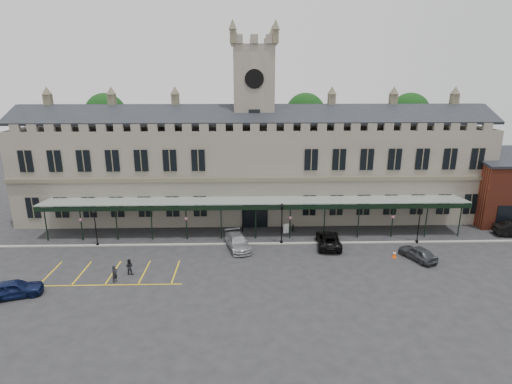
{
  "coord_description": "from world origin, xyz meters",
  "views": [
    {
      "loc": [
        -1.16,
        -36.22,
        18.06
      ],
      "look_at": [
        0.0,
        6.0,
        6.0
      ],
      "focal_mm": 28.0,
      "sensor_mm": 36.0,
      "label": 1
    }
  ],
  "objects_px": {
    "sign_board": "(286,229)",
    "car_right_a": "(418,253)",
    "car_taxi": "(238,242)",
    "lamp_post_left": "(95,225)",
    "lamp_post_mid": "(282,220)",
    "clock_tower": "(254,118)",
    "person_a": "(115,274)",
    "person_b": "(129,267)",
    "station_building": "(254,168)",
    "lamp_post_right": "(419,221)",
    "traffic_cone": "(394,254)",
    "car_left_a": "(14,289)",
    "car_van": "(328,239)"
  },
  "relations": [
    {
      "from": "sign_board",
      "to": "car_right_a",
      "type": "height_order",
      "value": "car_right_a"
    },
    {
      "from": "traffic_cone",
      "to": "sign_board",
      "type": "xyz_separation_m",
      "value": [
        -10.66,
        7.1,
        0.22
      ]
    },
    {
      "from": "lamp_post_mid",
      "to": "car_taxi",
      "type": "height_order",
      "value": "lamp_post_mid"
    },
    {
      "from": "station_building",
      "to": "person_b",
      "type": "xyz_separation_m",
      "value": [
        -12.3,
        -17.24,
        -5.69
      ]
    },
    {
      "from": "station_building",
      "to": "car_taxi",
      "type": "height_order",
      "value": "station_building"
    },
    {
      "from": "clock_tower",
      "to": "person_a",
      "type": "xyz_separation_m",
      "value": [
        -13.2,
        -18.85,
        -12.29
      ]
    },
    {
      "from": "clock_tower",
      "to": "sign_board",
      "type": "relative_size",
      "value": 20.75
    },
    {
      "from": "person_a",
      "to": "traffic_cone",
      "type": "bearing_deg",
      "value": -50.56
    },
    {
      "from": "lamp_post_mid",
      "to": "sign_board",
      "type": "xyz_separation_m",
      "value": [
        0.84,
        3.16,
        -2.29
      ]
    },
    {
      "from": "lamp_post_right",
      "to": "clock_tower",
      "type": "bearing_deg",
      "value": 149.99
    },
    {
      "from": "lamp_post_left",
      "to": "car_right_a",
      "type": "distance_m",
      "value": 34.68
    },
    {
      "from": "car_taxi",
      "to": "traffic_cone",
      "type": "bearing_deg",
      "value": -25.17
    },
    {
      "from": "station_building",
      "to": "lamp_post_mid",
      "type": "xyz_separation_m",
      "value": [
        2.87,
        -10.32,
        -3.59
      ]
    },
    {
      "from": "traffic_cone",
      "to": "sign_board",
      "type": "relative_size",
      "value": 0.62
    },
    {
      "from": "lamp_post_left",
      "to": "lamp_post_mid",
      "type": "height_order",
      "value": "lamp_post_mid"
    },
    {
      "from": "lamp_post_right",
      "to": "car_van",
      "type": "relative_size",
      "value": 0.81
    },
    {
      "from": "traffic_cone",
      "to": "person_b",
      "type": "relative_size",
      "value": 0.47
    },
    {
      "from": "person_a",
      "to": "station_building",
      "type": "bearing_deg",
      "value": -4.96
    },
    {
      "from": "person_a",
      "to": "lamp_post_right",
      "type": "bearing_deg",
      "value": -45.16
    },
    {
      "from": "car_left_a",
      "to": "person_a",
      "type": "bearing_deg",
      "value": -91.12
    },
    {
      "from": "car_left_a",
      "to": "sign_board",
      "type": "bearing_deg",
      "value": -78.44
    },
    {
      "from": "station_building",
      "to": "car_right_a",
      "type": "bearing_deg",
      "value": -41.71
    },
    {
      "from": "lamp_post_mid",
      "to": "person_b",
      "type": "height_order",
      "value": "lamp_post_mid"
    },
    {
      "from": "lamp_post_left",
      "to": "lamp_post_mid",
      "type": "bearing_deg",
      "value": 0.1
    },
    {
      "from": "lamp_post_right",
      "to": "car_van",
      "type": "height_order",
      "value": "lamp_post_right"
    },
    {
      "from": "car_taxi",
      "to": "person_a",
      "type": "distance_m",
      "value": 13.3
    },
    {
      "from": "sign_board",
      "to": "person_a",
      "type": "xyz_separation_m",
      "value": [
        -16.91,
        -11.6,
        0.24
      ]
    },
    {
      "from": "station_building",
      "to": "person_a",
      "type": "xyz_separation_m",
      "value": [
        -13.2,
        -18.76,
        -5.64
      ]
    },
    {
      "from": "station_building",
      "to": "traffic_cone",
      "type": "relative_size",
      "value": 81.11
    },
    {
      "from": "car_van",
      "to": "person_a",
      "type": "distance_m",
      "value": 22.61
    },
    {
      "from": "lamp_post_left",
      "to": "clock_tower",
      "type": "bearing_deg",
      "value": 30.45
    },
    {
      "from": "car_right_a",
      "to": "person_b",
      "type": "height_order",
      "value": "person_b"
    },
    {
      "from": "car_left_a",
      "to": "car_taxi",
      "type": "relative_size",
      "value": 0.87
    },
    {
      "from": "station_building",
      "to": "lamp_post_mid",
      "type": "height_order",
      "value": "station_building"
    },
    {
      "from": "station_building",
      "to": "lamp_post_left",
      "type": "xyz_separation_m",
      "value": [
        -17.77,
        -10.36,
        -3.96
      ]
    },
    {
      "from": "lamp_post_mid",
      "to": "sign_board",
      "type": "height_order",
      "value": "lamp_post_mid"
    },
    {
      "from": "clock_tower",
      "to": "car_taxi",
      "type": "relative_size",
      "value": 4.77
    },
    {
      "from": "lamp_post_mid",
      "to": "lamp_post_right",
      "type": "bearing_deg",
      "value": -0.68
    },
    {
      "from": "clock_tower",
      "to": "car_left_a",
      "type": "height_order",
      "value": "clock_tower"
    },
    {
      "from": "lamp_post_left",
      "to": "car_van",
      "type": "xyz_separation_m",
      "value": [
        25.83,
        -0.71,
        -1.75
      ]
    },
    {
      "from": "lamp_post_left",
      "to": "lamp_post_right",
      "type": "bearing_deg",
      "value": -0.23
    },
    {
      "from": "traffic_cone",
      "to": "car_van",
      "type": "bearing_deg",
      "value": 153.13
    },
    {
      "from": "lamp_post_left",
      "to": "car_taxi",
      "type": "distance_m",
      "value": 15.83
    },
    {
      "from": "traffic_cone",
      "to": "car_right_a",
      "type": "height_order",
      "value": "car_right_a"
    },
    {
      "from": "car_right_a",
      "to": "person_b",
      "type": "distance_m",
      "value": 28.98
    },
    {
      "from": "car_van",
      "to": "car_right_a",
      "type": "bearing_deg",
      "value": 161.73
    },
    {
      "from": "car_taxi",
      "to": "car_right_a",
      "type": "height_order",
      "value": "car_taxi"
    },
    {
      "from": "person_a",
      "to": "car_taxi",
      "type": "bearing_deg",
      "value": -26.66
    },
    {
      "from": "lamp_post_right",
      "to": "car_right_a",
      "type": "height_order",
      "value": "lamp_post_right"
    },
    {
      "from": "sign_board",
      "to": "car_van",
      "type": "height_order",
      "value": "car_van"
    }
  ]
}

